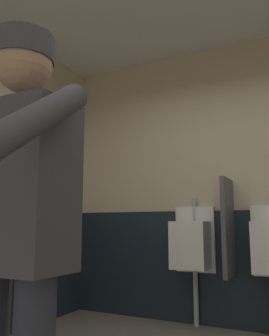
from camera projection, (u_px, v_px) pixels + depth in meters
The scene contains 5 objects.
wall_back at pixel (243, 179), 3.54m from camera, with size 4.43×0.12×2.84m, color beige.
wainscot_band_back at pixel (246, 269), 3.34m from camera, with size 3.83×0.03×1.11m, color #19232D.
urinal_left at pixel (192, 244), 3.46m from camera, with size 0.40×0.34×1.24m.
privacy_divider_panel at pixel (228, 227), 3.26m from camera, with size 0.04×0.40×0.90m, color #4C4C51.
person at pixel (14, 218), 1.26m from camera, with size 0.63×0.60×1.69m.
Camera 1 is at (0.60, -1.74, 0.97)m, focal length 37.86 mm.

